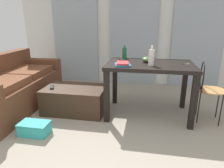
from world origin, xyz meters
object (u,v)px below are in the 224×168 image
at_px(bottle_far, 124,53).
at_px(tv_remote_primary, 52,87).
at_px(book_stack, 123,64).
at_px(couch, 12,87).
at_px(craft_table, 150,71).
at_px(shoebox, 35,128).
at_px(bottle_near, 151,57).
at_px(bowl, 147,59).
at_px(wire_chair, 207,85).
at_px(coffee_table, 75,99).
at_px(tv_remote_on_table, 121,60).
at_px(scissors, 185,64).

bearing_deg(bottle_far, tv_remote_primary, -156.12).
distance_m(bottle_far, book_stack, 0.53).
distance_m(couch, book_stack, 1.88).
distance_m(craft_table, shoebox, 1.71).
distance_m(bottle_near, tv_remote_primary, 1.54).
bearing_deg(craft_table, shoebox, -149.05).
distance_m(couch, bowl, 2.20).
height_order(wire_chair, tv_remote_primary, wire_chair).
distance_m(bottle_near, bowl, 0.24).
bearing_deg(tv_remote_primary, shoebox, -107.46).
bearing_deg(bowl, coffee_table, -171.45).
distance_m(tv_remote_on_table, tv_remote_primary, 1.13).
xyz_separation_m(wire_chair, scissors, (-0.29, 0.07, 0.26)).
xyz_separation_m(scissors, tv_remote_primary, (-1.93, -0.17, -0.39)).
bearing_deg(scissors, bowl, 173.83).
bearing_deg(bottle_far, couch, -166.87).
distance_m(book_stack, tv_remote_on_table, 0.37).
relative_size(book_stack, tv_remote_on_table, 1.55).
bearing_deg(tv_remote_on_table, book_stack, -95.95).
xyz_separation_m(coffee_table, shoebox, (-0.26, -0.74, -0.11)).
bearing_deg(book_stack, tv_remote_primary, 176.96).
height_order(bowl, tv_remote_primary, bowl).
height_order(wire_chair, shoebox, wire_chair).
xyz_separation_m(craft_table, scissors, (0.48, 0.02, 0.12)).
distance_m(couch, coffee_table, 1.08).
relative_size(scissors, tv_remote_primary, 0.58).
bearing_deg(wire_chair, bottle_far, 163.11).
relative_size(couch, craft_table, 1.61).
bearing_deg(shoebox, tv_remote_primary, 96.04).
height_order(tv_remote_on_table, shoebox, tv_remote_on_table).
xyz_separation_m(couch, tv_remote_primary, (0.73, -0.05, 0.07)).
xyz_separation_m(bottle_far, book_stack, (0.04, -0.52, -0.07)).
xyz_separation_m(coffee_table, scissors, (1.59, 0.10, 0.59)).
bearing_deg(bowl, book_stack, -138.19).
distance_m(couch, shoebox, 1.11).
xyz_separation_m(wire_chair, tv_remote_primary, (-2.22, -0.11, -0.13)).
relative_size(bottle_far, tv_remote_primary, 1.14).
bearing_deg(scissors, bottle_near, -160.62).
distance_m(couch, wire_chair, 2.96).
distance_m(coffee_table, scissors, 1.70).
bearing_deg(bottle_far, wire_chair, -16.89).
xyz_separation_m(bottle_far, tv_remote_on_table, (-0.03, -0.16, -0.08)).
bearing_deg(bottle_near, tv_remote_primary, -179.72).
bearing_deg(tv_remote_on_table, shoebox, -150.58).
xyz_separation_m(craft_table, tv_remote_on_table, (-0.43, 0.15, 0.13)).
bearing_deg(shoebox, bottle_far, 49.49).
bearing_deg(shoebox, craft_table, 30.95).
bearing_deg(tv_remote_primary, scissors, -18.39).
bearing_deg(scissors, coffee_table, -176.26).
xyz_separation_m(coffee_table, book_stack, (0.75, -0.13, 0.61)).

